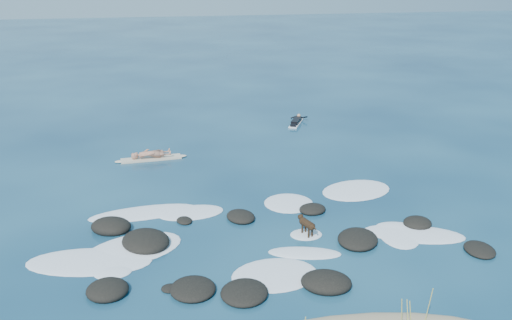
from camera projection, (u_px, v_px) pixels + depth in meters
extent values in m
plane|color=#0A2642|center=(278.00, 220.00, 20.44)|extent=(160.00, 160.00, 0.00)
cylinder|color=#A3A650|center=(428.00, 308.00, 13.99)|extent=(0.05, 0.22, 1.21)
cylinder|color=#A3A650|center=(410.00, 316.00, 13.95)|extent=(0.15, 0.04, 0.88)
cylinder|color=#A3A650|center=(402.00, 316.00, 13.79)|extent=(0.17, 0.15, 1.06)
cylinder|color=#A3A650|center=(408.00, 319.00, 13.69)|extent=(0.09, 0.19, 1.03)
ellipsoid|color=black|center=(417.00, 223.00, 19.95)|extent=(1.29, 1.26, 0.40)
ellipsoid|color=black|center=(146.00, 241.00, 18.59)|extent=(2.12, 2.23, 0.54)
ellipsoid|color=black|center=(241.00, 217.00, 20.48)|extent=(1.30, 1.44, 0.34)
ellipsoid|color=black|center=(326.00, 282.00, 16.23)|extent=(1.79, 1.65, 0.51)
ellipsoid|color=black|center=(193.00, 289.00, 15.97)|extent=(1.34, 1.40, 0.36)
ellipsoid|color=black|center=(312.00, 209.00, 21.10)|extent=(1.32, 1.26, 0.33)
ellipsoid|color=black|center=(170.00, 288.00, 16.09)|extent=(0.60, 0.59, 0.14)
ellipsoid|color=black|center=(244.00, 293.00, 15.78)|extent=(1.81, 1.86, 0.37)
ellipsoid|color=black|center=(111.00, 226.00, 19.61)|extent=(1.75, 1.62, 0.56)
ellipsoid|color=black|center=(107.00, 290.00, 15.88)|extent=(1.28, 1.30, 0.44)
ellipsoid|color=black|center=(184.00, 221.00, 20.26)|extent=(0.70, 0.80, 0.19)
ellipsoid|color=black|center=(358.00, 239.00, 18.78)|extent=(1.90, 2.02, 0.43)
ellipsoid|color=black|center=(480.00, 250.00, 18.18)|extent=(1.12, 1.33, 0.28)
ellipsoid|color=white|center=(398.00, 228.00, 19.81)|extent=(1.75, 1.35, 0.12)
ellipsoid|color=white|center=(399.00, 235.00, 19.27)|extent=(1.72, 2.29, 0.12)
ellipsoid|color=white|center=(414.00, 234.00, 19.35)|extent=(3.69, 2.53, 0.12)
ellipsoid|color=white|center=(289.00, 203.00, 21.81)|extent=(2.01, 2.03, 0.12)
ellipsoid|color=white|center=(89.00, 262.00, 17.57)|extent=(4.13, 2.39, 0.12)
ellipsoid|color=white|center=(356.00, 190.00, 23.04)|extent=(3.47, 2.88, 0.12)
ellipsoid|color=white|center=(143.00, 213.00, 20.96)|extent=(4.08, 1.72, 0.12)
ellipsoid|color=white|center=(275.00, 275.00, 16.83)|extent=(2.77, 2.19, 0.12)
ellipsoid|color=white|center=(133.00, 249.00, 18.36)|extent=(3.80, 3.10, 0.12)
ellipsoid|color=white|center=(191.00, 213.00, 20.99)|extent=(2.53, 1.52, 0.12)
ellipsoid|color=white|center=(113.00, 272.00, 16.96)|extent=(1.22, 0.95, 0.12)
ellipsoid|color=white|center=(305.00, 253.00, 18.09)|extent=(2.48, 1.42, 0.12)
ellipsoid|color=white|center=(306.00, 235.00, 19.31)|extent=(1.10, 0.90, 0.12)
cube|color=beige|center=(151.00, 159.00, 26.58)|extent=(2.81, 0.81, 0.09)
ellipsoid|color=beige|center=(181.00, 156.00, 26.94)|extent=(0.58, 0.36, 0.10)
ellipsoid|color=beige|center=(121.00, 161.00, 26.22)|extent=(0.58, 0.36, 0.10)
imported|color=#B0755C|center=(150.00, 139.00, 26.27)|extent=(0.49, 0.69, 1.80)
cube|color=white|center=(296.00, 123.00, 32.42)|extent=(1.33, 2.04, 0.07)
ellipsoid|color=white|center=(300.00, 119.00, 33.35)|extent=(0.42, 0.51, 0.08)
cube|color=black|center=(296.00, 121.00, 32.37)|extent=(0.89, 1.29, 0.20)
sphere|color=tan|center=(299.00, 116.00, 32.99)|extent=(0.29, 0.29, 0.21)
cylinder|color=black|center=(295.00, 117.00, 33.23)|extent=(0.52, 0.12, 0.23)
cylinder|color=black|center=(304.00, 117.00, 33.09)|extent=(0.40, 0.44, 0.23)
cube|color=black|center=(294.00, 125.00, 31.75)|extent=(0.51, 0.60, 0.13)
cylinder|color=black|center=(307.00, 224.00, 19.07)|extent=(0.43, 0.60, 0.26)
sphere|color=black|center=(303.00, 221.00, 19.26)|extent=(0.35, 0.35, 0.27)
sphere|color=black|center=(312.00, 227.00, 18.87)|extent=(0.32, 0.32, 0.25)
sphere|color=black|center=(301.00, 217.00, 19.36)|extent=(0.25, 0.25, 0.20)
cone|color=black|center=(299.00, 216.00, 19.46)|extent=(0.14, 0.15, 0.10)
cone|color=black|center=(300.00, 215.00, 19.30)|extent=(0.11, 0.09, 0.10)
cone|color=black|center=(302.00, 215.00, 19.35)|extent=(0.11, 0.09, 0.10)
cylinder|color=black|center=(302.00, 230.00, 19.28)|extent=(0.08, 0.08, 0.35)
cylinder|color=black|center=(306.00, 229.00, 19.35)|extent=(0.08, 0.08, 0.35)
cylinder|color=black|center=(309.00, 234.00, 18.98)|extent=(0.08, 0.08, 0.35)
cylinder|color=black|center=(312.00, 233.00, 19.04)|extent=(0.08, 0.08, 0.35)
cylinder|color=black|center=(314.00, 227.00, 18.76)|extent=(0.13, 0.26, 0.15)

